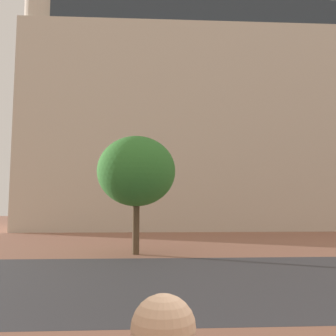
% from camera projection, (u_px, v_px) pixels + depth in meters
% --- Properties ---
extents(ground_plane, '(120.00, 120.00, 0.00)m').
position_uv_depth(ground_plane, '(178.00, 267.00, 11.92)').
color(ground_plane, '#93604C').
extents(street_asphalt_strip, '(120.00, 8.04, 0.00)m').
position_uv_depth(street_asphalt_strip, '(184.00, 279.00, 9.99)').
color(street_asphalt_strip, '#38383D').
rests_on(street_asphalt_strip, ground_plane).
extents(landmark_building, '(29.66, 11.37, 32.66)m').
position_uv_depth(landmark_building, '(190.00, 117.00, 34.05)').
color(landmark_building, beige).
rests_on(landmark_building, ground_plane).
extents(tree_curb_far, '(3.32, 3.32, 4.98)m').
position_uv_depth(tree_curb_far, '(136.00, 171.00, 15.40)').
color(tree_curb_far, brown).
rests_on(tree_curb_far, ground_plane).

